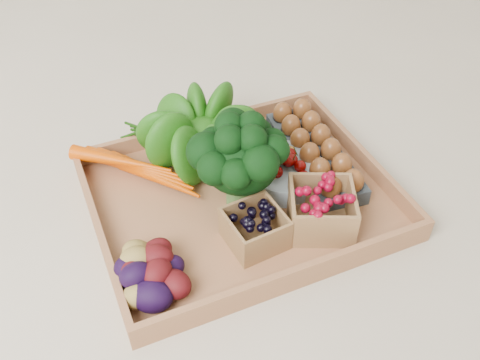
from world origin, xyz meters
name	(u,v)px	position (x,y,z in m)	size (l,w,h in m)	color
ground	(240,203)	(0.00, 0.00, 0.00)	(4.00, 4.00, 0.00)	beige
tray	(240,200)	(0.00, 0.00, 0.01)	(0.55, 0.45, 0.01)	#A76E46
carrots	(142,170)	(-0.16, 0.12, 0.04)	(0.21, 0.15, 0.05)	#D14500
lettuce	(202,128)	(-0.02, 0.13, 0.10)	(0.16, 0.16, 0.16)	#18480B
broccoli	(241,175)	(-0.01, -0.01, 0.09)	(0.18, 0.18, 0.14)	black
cherry_bowl	(284,173)	(0.10, 0.01, 0.04)	(0.16, 0.16, 0.04)	#8C9EA5
egg_carton	(314,156)	(0.18, 0.03, 0.03)	(0.10, 0.29, 0.03)	#333C41
potatoes	(147,265)	(-0.22, -0.12, 0.06)	(0.15, 0.15, 0.08)	#3D090C
punnet_blackberry	(255,228)	(-0.02, -0.11, 0.05)	(0.09, 0.09, 0.06)	black
punnet_raspberry	(321,210)	(0.10, -0.12, 0.05)	(0.11, 0.11, 0.08)	maroon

